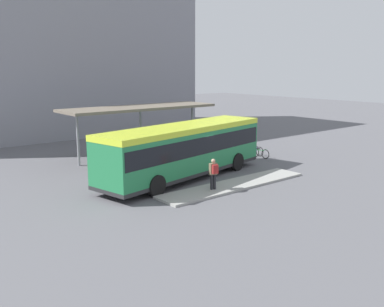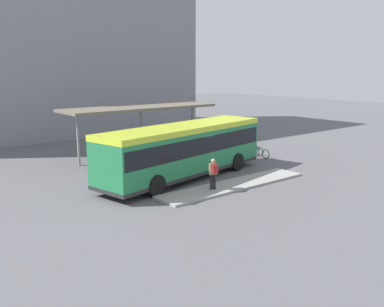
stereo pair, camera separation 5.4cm
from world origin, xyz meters
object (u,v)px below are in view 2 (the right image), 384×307
Objects in this scene: city_bus at (184,148)px; bicycle_blue at (255,150)px; bicycle_green at (260,153)px; bicycle_black at (244,149)px; potted_planter_near_shelter at (206,145)px; pedestrian_waiting at (213,172)px.

city_bus reaches higher than bicycle_blue.
bicycle_green is 0.95× the size of bicycle_black.
city_bus reaches higher than bicycle_black.
bicycle_green is 1.28× the size of potted_planter_near_shelter.
bicycle_green is 1.69m from bicycle_black.
potted_planter_near_shelter is (5.55, 4.47, -1.15)m from city_bus.
pedestrian_waiting reaches higher than bicycle_black.
potted_planter_near_shelter is at bearing 46.58° from bicycle_black.
potted_planter_near_shelter is (6.10, 7.51, -0.40)m from pedestrian_waiting.
pedestrian_waiting is at bearing 120.41° from bicycle_black.
city_bus is 7.33× the size of pedestrian_waiting.
bicycle_blue is (0.35, 0.84, 0.01)m from bicycle_green.
pedestrian_waiting reaches higher than potted_planter_near_shelter.
bicycle_blue is at bearing -46.09° from pedestrian_waiting.
potted_planter_near_shelter is at bearing -153.14° from bicycle_green.
pedestrian_waiting is 9.69m from potted_planter_near_shelter.
bicycle_blue is at bearing 2.69° from city_bus.
bicycle_blue is (8.48, 4.95, -0.68)m from pedestrian_waiting.
bicycle_black reaches higher than bicycle_blue.
bicycle_black is at bearing 171.97° from bicycle_green.
pedestrian_waiting is 10.10m from bicycle_black.
bicycle_green is at bearing -49.54° from pedestrian_waiting.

